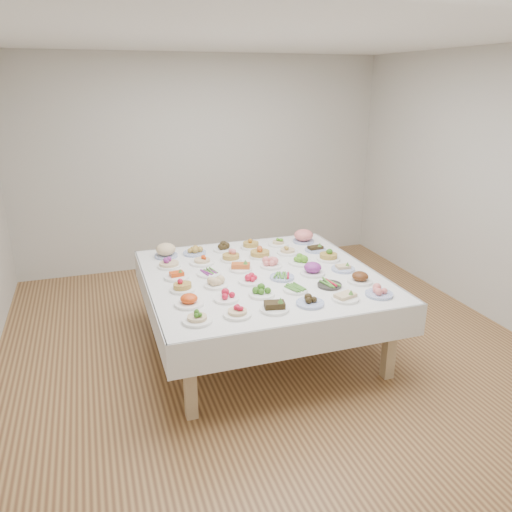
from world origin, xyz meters
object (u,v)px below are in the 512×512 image
object	(u,v)px
dish_0	(197,315)
dish_18	(177,275)
display_table	(261,281)
dish_35	(304,236)

from	to	relation	value
dish_0	dish_18	size ratio (longest dim) A/B	1.00
dish_0	dish_18	xyz separation A→B (m)	(0.01, 0.92, -0.02)
display_table	dish_35	world-z (taller)	dish_35
dish_0	dish_35	distance (m)	2.18
display_table	dish_18	xyz separation A→B (m)	(-0.76, 0.15, 0.10)
dish_0	dish_18	world-z (taller)	dish_0
display_table	dish_35	bearing A→B (deg)	45.32
dish_18	dish_35	distance (m)	1.65
display_table	dish_35	xyz separation A→B (m)	(0.77, 0.78, 0.14)
display_table	dish_18	bearing A→B (deg)	168.74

